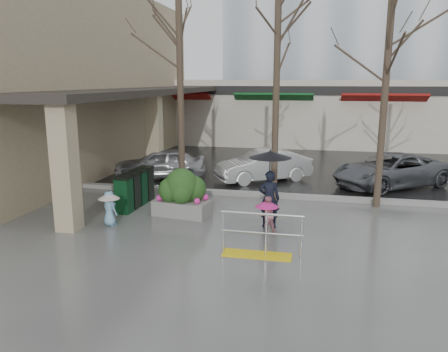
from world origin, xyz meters
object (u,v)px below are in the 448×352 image
at_px(child_pink, 267,212).
at_px(car_b, 263,165).
at_px(tree_west, 179,45).
at_px(planter, 182,193).
at_px(tree_mideast, 388,49).
at_px(car_a, 160,163).
at_px(child_blue, 109,204).
at_px(tree_midwest, 278,38).
at_px(news_boxes, 135,189).
at_px(car_c, 391,170).
at_px(woman, 270,181).
at_px(handrail, 260,240).

distance_m(child_pink, car_b, 6.18).
distance_m(tree_west, planter, 4.97).
relative_size(tree_mideast, car_a, 1.76).
bearing_deg(child_blue, tree_mideast, -129.23).
bearing_deg(car_b, tree_west, -73.79).
relative_size(tree_mideast, child_blue, 6.57).
bearing_deg(child_pink, tree_mideast, -163.79).
bearing_deg(car_b, tree_midwest, -18.97).
distance_m(child_blue, car_a, 6.00).
height_order(news_boxes, car_c, car_c).
bearing_deg(car_c, car_b, -124.18).
height_order(planter, news_boxes, planter).
xyz_separation_m(child_blue, car_a, (-0.73, 5.96, 0.03)).
bearing_deg(news_boxes, tree_mideast, 13.83).
relative_size(tree_midwest, planter, 4.01).
distance_m(tree_mideast, woman, 5.49).
relative_size(tree_mideast, car_b, 1.70).
relative_size(woman, planter, 1.24).
distance_m(car_b, car_c, 4.83).
xyz_separation_m(tree_mideast, woman, (-3.16, -2.74, -3.56)).
xyz_separation_m(handrail, planter, (-2.67, 2.59, 0.31)).
relative_size(woman, car_a, 0.58).
distance_m(handrail, tree_midwest, 6.83).
distance_m(tree_midwest, car_c, 6.84).
xyz_separation_m(handrail, woman, (-0.02, 2.06, 0.92)).
distance_m(handrail, child_pink, 1.56).
bearing_deg(child_pink, tree_west, -73.85).
bearing_deg(child_pink, car_b, -111.73).
bearing_deg(woman, tree_mideast, -146.38).
bearing_deg(car_a, tree_mideast, 57.59).
distance_m(child_blue, news_boxes, 1.97).
bearing_deg(news_boxes, planter, -17.92).
height_order(child_pink, car_a, car_a).
xyz_separation_m(handrail, child_pink, (-0.02, 1.55, 0.21)).
bearing_deg(planter, tree_midwest, 41.36).
height_order(planter, car_b, planter).
distance_m(child_blue, car_b, 7.29).
xyz_separation_m(tree_midwest, child_blue, (-4.20, -3.52, -4.63)).
relative_size(planter, car_c, 0.38).
relative_size(tree_west, child_blue, 6.87).
bearing_deg(tree_mideast, child_pink, -134.16).
height_order(child_pink, planter, planter).
relative_size(tree_west, car_b, 1.78).
bearing_deg(tree_mideast, news_boxes, -168.37).
distance_m(news_boxes, car_a, 4.05).
bearing_deg(tree_west, child_blue, -105.84).
bearing_deg(woman, tree_west, -46.63).
xyz_separation_m(news_boxes, car_c, (8.40, 4.48, 0.06)).
height_order(woman, car_c, woman).
bearing_deg(tree_midwest, handrail, -88.09).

